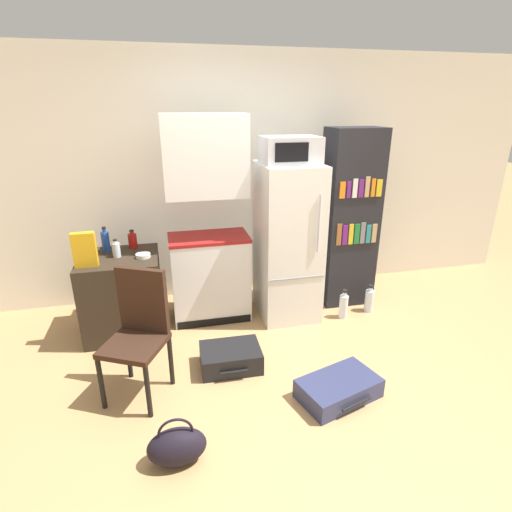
# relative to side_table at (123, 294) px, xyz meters

# --- Properties ---
(ground_plane) EXTENTS (24.00, 24.00, 0.00)m
(ground_plane) POSITION_rel_side_table_xyz_m (1.32, -1.28, -0.38)
(ground_plane) COLOR tan
(wall_back) EXTENTS (6.40, 0.10, 2.60)m
(wall_back) POSITION_rel_side_table_xyz_m (1.52, 0.72, 0.92)
(wall_back) COLOR silver
(wall_back) RESTS_ON ground_plane
(side_table) EXTENTS (0.70, 0.64, 0.76)m
(side_table) POSITION_rel_side_table_xyz_m (0.00, 0.00, 0.00)
(side_table) COLOR #2D2319
(side_table) RESTS_ON ground_plane
(kitchen_hutch) EXTENTS (0.77, 0.46, 1.99)m
(kitchen_hutch) POSITION_rel_side_table_xyz_m (0.84, 0.10, 0.55)
(kitchen_hutch) COLOR white
(kitchen_hutch) RESTS_ON ground_plane
(refrigerator) EXTENTS (0.57, 0.68, 1.55)m
(refrigerator) POSITION_rel_side_table_xyz_m (1.61, -0.00, 0.39)
(refrigerator) COLOR silver
(refrigerator) RESTS_ON ground_plane
(microwave) EXTENTS (0.52, 0.38, 0.24)m
(microwave) POSITION_rel_side_table_xyz_m (1.61, -0.01, 1.29)
(microwave) COLOR #B7B7BC
(microwave) RESTS_ON refrigerator
(bookshelf) EXTENTS (0.54, 0.39, 1.85)m
(bookshelf) POSITION_rel_side_table_xyz_m (2.33, 0.13, 0.55)
(bookshelf) COLOR black
(bookshelf) RESTS_ON ground_plane
(bottle_ketchup_red) EXTENTS (0.08, 0.08, 0.18)m
(bottle_ketchup_red) POSITION_rel_side_table_xyz_m (0.12, 0.22, 0.46)
(bottle_ketchup_red) COLOR #AD1914
(bottle_ketchup_red) RESTS_ON side_table
(bottle_blue_soda) EXTENTS (0.07, 0.07, 0.24)m
(bottle_blue_soda) POSITION_rel_side_table_xyz_m (-0.11, 0.18, 0.48)
(bottle_blue_soda) COLOR #1E47A3
(bottle_blue_soda) RESTS_ON side_table
(bottle_clear_short) EXTENTS (0.07, 0.07, 0.17)m
(bottle_clear_short) POSITION_rel_side_table_xyz_m (-0.01, -0.00, 0.45)
(bottle_clear_short) COLOR silver
(bottle_clear_short) RESTS_ON side_table
(bowl) EXTENTS (0.13, 0.13, 0.04)m
(bowl) POSITION_rel_side_table_xyz_m (0.23, -0.07, 0.40)
(bowl) COLOR silver
(bowl) RESTS_ON side_table
(cereal_box) EXTENTS (0.19, 0.07, 0.30)m
(cereal_box) POSITION_rel_side_table_xyz_m (-0.24, -0.18, 0.53)
(cereal_box) COLOR gold
(cereal_box) RESTS_ON side_table
(chair) EXTENTS (0.54, 0.54, 0.96)m
(chair) POSITION_rel_side_table_xyz_m (0.20, -0.92, 0.18)
(chair) COLOR black
(chair) RESTS_ON ground_plane
(suitcase_large_flat) EXTENTS (0.67, 0.50, 0.15)m
(suitcase_large_flat) POSITION_rel_side_table_xyz_m (1.61, -1.36, -0.30)
(suitcase_large_flat) COLOR navy
(suitcase_large_flat) RESTS_ON ground_plane
(suitcase_small_flat) EXTENTS (0.50, 0.39, 0.18)m
(suitcase_small_flat) POSITION_rel_side_table_xyz_m (0.88, -0.82, -0.29)
(suitcase_small_flat) COLOR black
(suitcase_small_flat) RESTS_ON ground_plane
(handbag) EXTENTS (0.36, 0.20, 0.33)m
(handbag) POSITION_rel_side_table_xyz_m (0.40, -1.68, -0.26)
(handbag) COLOR black
(handbag) RESTS_ON ground_plane
(water_bottle_front) EXTENTS (0.09, 0.09, 0.31)m
(water_bottle_front) POSITION_rel_side_table_xyz_m (2.15, -0.26, -0.25)
(water_bottle_front) COLOR silver
(water_bottle_front) RESTS_ON ground_plane
(water_bottle_middle) EXTENTS (0.09, 0.09, 0.30)m
(water_bottle_middle) POSITION_rel_side_table_xyz_m (2.48, -0.19, -0.26)
(water_bottle_middle) COLOR silver
(water_bottle_middle) RESTS_ON ground_plane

